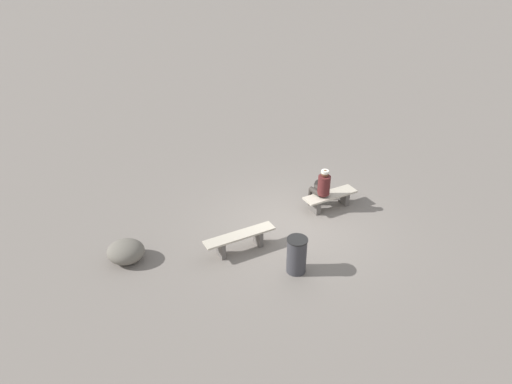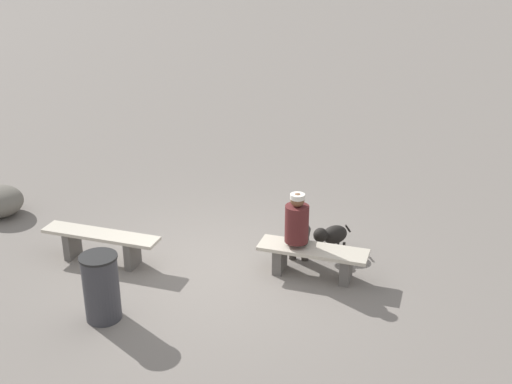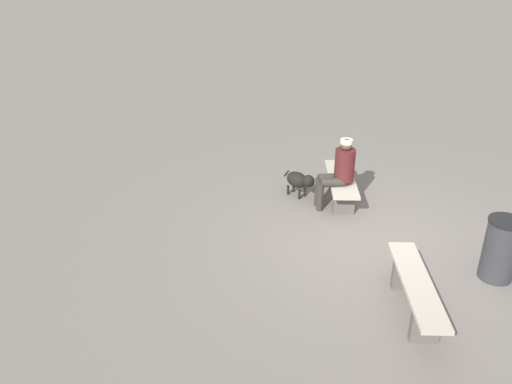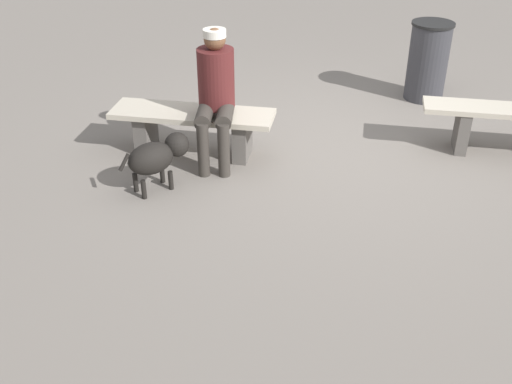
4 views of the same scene
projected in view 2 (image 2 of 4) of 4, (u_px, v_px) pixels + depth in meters
ground at (213, 272)px, 9.46m from camera, size 210.00×210.00×0.06m
bench_left at (101, 242)px, 9.59m from camera, size 1.87×0.65×0.48m
bench_right at (313, 257)px, 9.20m from camera, size 1.63×0.70×0.45m
seated_person at (297, 226)px, 9.19m from camera, size 0.35×0.64×1.27m
dog at (331, 235)px, 9.81m from camera, size 0.58×0.51×0.49m
trash_bin at (101, 287)px, 8.14m from camera, size 0.49×0.49×0.91m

